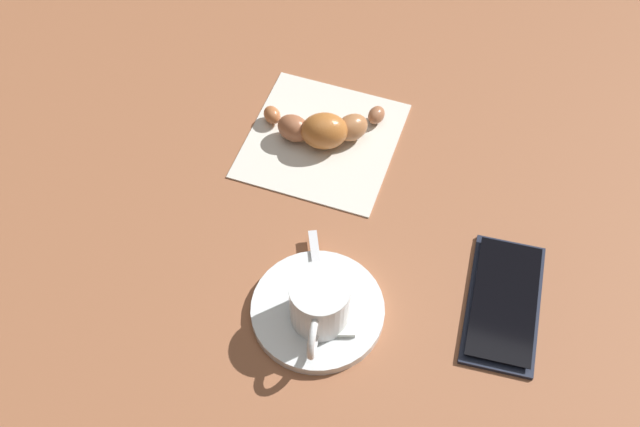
% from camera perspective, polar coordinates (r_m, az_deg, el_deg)
% --- Properties ---
extents(ground_plane, '(1.80, 1.80, 0.00)m').
position_cam_1_polar(ground_plane, '(0.81, -0.29, -1.49)').
color(ground_plane, '#975B3B').
extents(saucer, '(0.13, 0.13, 0.01)m').
position_cam_1_polar(saucer, '(0.76, -0.18, -7.24)').
color(saucer, silver).
rests_on(saucer, ground).
extents(espresso_cup, '(0.09, 0.06, 0.06)m').
position_cam_1_polar(espresso_cup, '(0.72, -0.03, -6.77)').
color(espresso_cup, silver).
rests_on(espresso_cup, saucer).
extents(teaspoon, '(0.12, 0.06, 0.01)m').
position_cam_1_polar(teaspoon, '(0.76, 0.08, -6.41)').
color(teaspoon, silver).
rests_on(teaspoon, saucer).
extents(sugar_packet, '(0.07, 0.04, 0.01)m').
position_cam_1_polar(sugar_packet, '(0.75, 1.84, -6.78)').
color(sugar_packet, white).
rests_on(sugar_packet, saucer).
extents(napkin, '(0.18, 0.17, 0.00)m').
position_cam_1_polar(napkin, '(0.89, 0.15, 5.53)').
color(napkin, silver).
rests_on(napkin, ground).
extents(croissant, '(0.09, 0.14, 0.04)m').
position_cam_1_polar(croissant, '(0.87, 0.32, 6.38)').
color(croissant, '#B4683B').
rests_on(croissant, napkin).
extents(cell_phone, '(0.15, 0.08, 0.01)m').
position_cam_1_polar(cell_phone, '(0.79, 13.57, -6.44)').
color(cell_phone, '#191E2E').
rests_on(cell_phone, ground).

